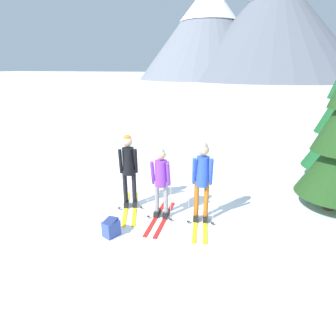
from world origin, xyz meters
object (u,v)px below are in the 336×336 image
skier_in_black (129,167)px  skier_in_blue (202,179)px  skier_in_purple (161,179)px  backpack_on_snow_front (111,228)px

skier_in_black → skier_in_blue: 1.85m
skier_in_purple → skier_in_blue: skier_in_blue is taller
backpack_on_snow_front → skier_in_purple: bearing=55.2°
skier_in_black → skier_in_purple: 0.96m
backpack_on_snow_front → skier_in_black: bearing=97.2°
skier_in_black → skier_in_blue: (1.84, -0.18, -0.02)m
skier_in_purple → backpack_on_snow_front: bearing=-124.8°
skier_in_black → backpack_on_snow_front: size_ratio=4.83×
skier_in_purple → backpack_on_snow_front: size_ratio=4.36×
skier_in_purple → skier_in_blue: (0.92, 0.06, 0.10)m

